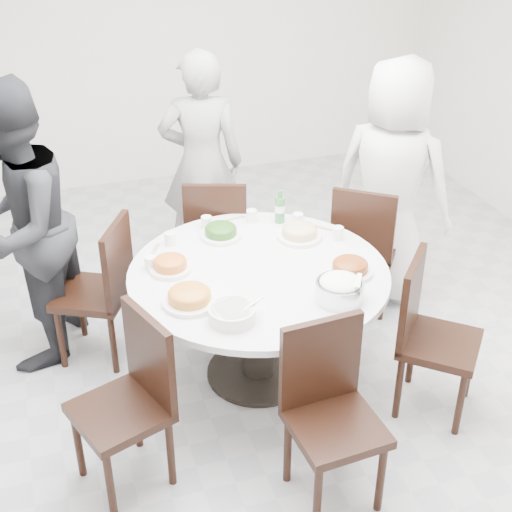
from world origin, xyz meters
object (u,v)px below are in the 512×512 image
object	(u,v)px
dining_table	(259,324)
chair_ne	(366,244)
soup_bowl	(232,314)
beverage_bottle	(280,206)
chair_s	(336,423)
diner_middle	(202,164)
chair_sw	(119,409)
chair_nw	(92,291)
diner_right	(392,184)
chair_n	(218,235)
chair_se	(441,340)
diner_left	(18,229)
rice_bowl	(340,291)

from	to	relation	value
dining_table	chair_ne	distance (m)	1.10
soup_bowl	beverage_bottle	bearing A→B (deg)	57.93
chair_s	diner_middle	size ratio (longest dim) A/B	0.56
soup_bowl	chair_sw	bearing A→B (deg)	-164.57
dining_table	chair_nw	bearing A→B (deg)	150.18
dining_table	diner_right	xyz separation A→B (m)	(1.16, 0.63, 0.49)
chair_n	chair_se	size ratio (longest dim) A/B	1.00
diner_left	chair_s	bearing A→B (deg)	62.98
diner_right	diner_middle	world-z (taller)	diner_right
beverage_bottle	chair_se	bearing A→B (deg)	-64.07
chair_n	rice_bowl	xyz separation A→B (m)	(0.30, -1.40, 0.33)
chair_se	beverage_bottle	distance (m)	1.32
chair_nw	beverage_bottle	size ratio (longest dim) A/B	4.27
chair_ne	chair_n	distance (m)	1.03
chair_nw	rice_bowl	size ratio (longest dim) A/B	3.67
chair_nw	diner_middle	world-z (taller)	diner_middle
chair_s	diner_left	xyz separation A→B (m)	(-1.33, 1.68, 0.42)
chair_nw	rice_bowl	world-z (taller)	chair_nw
chair_ne	chair_se	distance (m)	1.14
chair_ne	chair_se	xyz separation A→B (m)	(-0.09, -1.14, 0.00)
dining_table	diner_right	world-z (taller)	diner_right
dining_table	diner_middle	world-z (taller)	diner_middle
chair_ne	dining_table	bearing A→B (deg)	66.33
diner_right	chair_n	bearing A→B (deg)	31.16
diner_middle	rice_bowl	bearing A→B (deg)	113.35
chair_se	soup_bowl	size ratio (longest dim) A/B	3.80
chair_ne	chair_s	xyz separation A→B (m)	(-0.90, -1.56, 0.00)
chair_s	chair_se	xyz separation A→B (m)	(0.82, 0.42, 0.00)
diner_right	diner_left	xyz separation A→B (m)	(-2.44, 0.03, 0.03)
chair_sw	chair_se	size ratio (longest dim) A/B	1.00
diner_right	diner_left	bearing A→B (deg)	47.24
chair_s	rice_bowl	distance (m)	0.73
chair_nw	chair_s	size ratio (longest dim) A/B	1.00
chair_nw	diner_left	distance (m)	0.57
chair_se	diner_middle	size ratio (longest dim) A/B	0.56
diner_middle	diner_left	xyz separation A→B (m)	(-1.31, -0.75, 0.05)
chair_s	rice_bowl	size ratio (longest dim) A/B	3.67
chair_ne	chair_se	bearing A→B (deg)	122.44
chair_sw	diner_middle	distance (m)	2.25
soup_bowl	beverage_bottle	size ratio (longest dim) A/B	1.12
chair_ne	chair_nw	world-z (taller)	same
chair_sw	beverage_bottle	xyz separation A→B (m)	(1.23, 1.13, 0.39)
chair_n	diner_right	world-z (taller)	diner_right
rice_bowl	chair_s	bearing A→B (deg)	-113.55
chair_nw	chair_sw	size ratio (longest dim) A/B	1.00
rice_bowl	dining_table	bearing A→B (deg)	126.71
chair_nw	chair_ne	bearing A→B (deg)	118.02
diner_right	diner_left	distance (m)	2.44
chair_se	diner_middle	bearing A→B (deg)	63.83
chair_se	chair_s	bearing A→B (deg)	158.56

